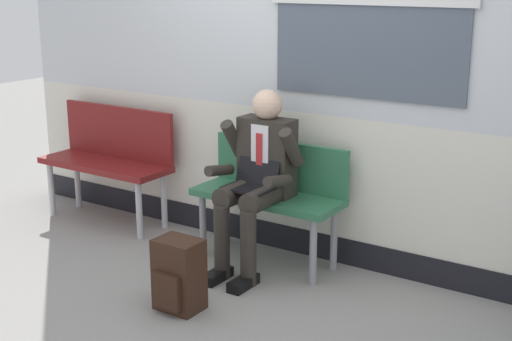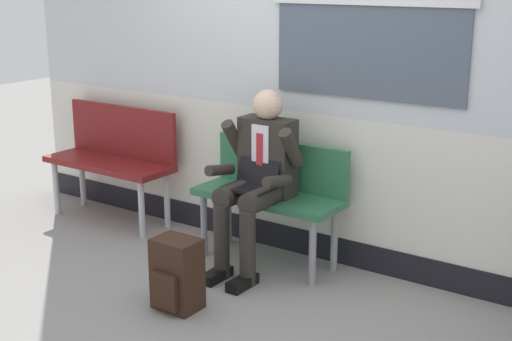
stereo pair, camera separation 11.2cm
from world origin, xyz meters
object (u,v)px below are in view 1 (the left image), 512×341
object	(u,v)px
bench_empty	(110,154)
person_seated	(257,176)
bench_with_person	(272,189)
backpack	(178,275)

from	to	relation	value
bench_empty	person_seated	distance (m)	1.63
bench_empty	bench_with_person	bearing A→B (deg)	-0.35
backpack	bench_with_person	bearing A→B (deg)	87.15
bench_with_person	backpack	bearing A→B (deg)	-92.85
bench_empty	person_seated	bearing A→B (deg)	-7.17
bench_empty	backpack	world-z (taller)	bench_empty
bench_with_person	person_seated	distance (m)	0.24
bench_empty	backpack	size ratio (longest dim) A/B	2.55
bench_empty	backpack	xyz separation A→B (m)	(1.56, -1.01, -0.35)
person_seated	backpack	bearing A→B (deg)	-93.53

